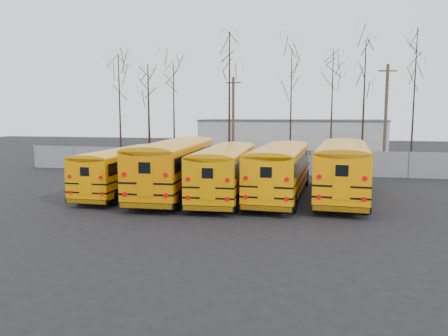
% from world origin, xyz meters
% --- Properties ---
extents(ground, '(120.00, 120.00, 0.00)m').
position_xyz_m(ground, '(0.00, 0.00, 0.00)').
color(ground, black).
rests_on(ground, ground).
extents(fence, '(40.00, 0.04, 2.00)m').
position_xyz_m(fence, '(0.00, 12.00, 1.00)').
color(fence, gray).
rests_on(fence, ground).
extents(distant_building, '(22.00, 8.00, 4.00)m').
position_xyz_m(distant_building, '(2.00, 32.00, 2.00)').
color(distant_building, beige).
rests_on(distant_building, ground).
extents(bus_a, '(2.38, 10.15, 2.83)m').
position_xyz_m(bus_a, '(-6.39, 1.40, 1.66)').
color(bus_a, black).
rests_on(bus_a, ground).
extents(bus_b, '(3.28, 12.12, 3.36)m').
position_xyz_m(bus_b, '(-3.14, 1.55, 1.97)').
color(bus_b, black).
rests_on(bus_b, ground).
extents(bus_c, '(2.88, 11.04, 3.07)m').
position_xyz_m(bus_c, '(-0.05, 1.31, 1.80)').
color(bus_c, black).
rests_on(bus_c, ground).
extents(bus_d, '(3.14, 11.32, 3.14)m').
position_xyz_m(bus_d, '(3.04, 1.95, 1.84)').
color(bus_d, black).
rests_on(bus_d, ground).
extents(bus_e, '(3.48, 11.93, 3.30)m').
position_xyz_m(bus_e, '(6.57, 2.65, 1.93)').
color(bus_e, black).
rests_on(bus_e, ground).
extents(utility_pole_left, '(1.49, 0.26, 8.40)m').
position_xyz_m(utility_pole_left, '(-2.94, 19.13, 4.31)').
color(utility_pole_left, '#4A3629').
rests_on(utility_pole_left, ground).
extents(utility_pole_right, '(1.66, 0.46, 9.41)m').
position_xyz_m(utility_pole_right, '(11.36, 20.15, 4.83)').
color(utility_pole_right, '#4D3E2B').
rests_on(utility_pole_right, ground).
extents(tree_0, '(0.26, 0.26, 10.25)m').
position_xyz_m(tree_0, '(-12.85, 14.88, 5.13)').
color(tree_0, black).
rests_on(tree_0, ground).
extents(tree_1, '(0.26, 0.26, 9.35)m').
position_xyz_m(tree_1, '(-10.17, 15.28, 4.67)').
color(tree_1, black).
rests_on(tree_1, ground).
extents(tree_2, '(0.26, 0.26, 9.22)m').
position_xyz_m(tree_2, '(-7.18, 13.62, 4.61)').
color(tree_2, black).
rests_on(tree_2, ground).
extents(tree_3, '(0.26, 0.26, 11.62)m').
position_xyz_m(tree_3, '(-2.24, 13.64, 5.81)').
color(tree_3, black).
rests_on(tree_3, ground).
extents(tree_4, '(0.26, 0.26, 10.64)m').
position_xyz_m(tree_4, '(2.77, 16.75, 5.32)').
color(tree_4, black).
rests_on(tree_4, ground).
extents(tree_5, '(0.26, 0.26, 10.28)m').
position_xyz_m(tree_5, '(6.32, 16.46, 5.14)').
color(tree_5, black).
rests_on(tree_5, ground).
extents(tree_6, '(0.26, 0.26, 11.21)m').
position_xyz_m(tree_6, '(9.11, 17.75, 5.60)').
color(tree_6, black).
rests_on(tree_6, ground).
extents(tree_7, '(0.26, 0.26, 11.83)m').
position_xyz_m(tree_7, '(12.88, 15.82, 5.91)').
color(tree_7, black).
rests_on(tree_7, ground).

